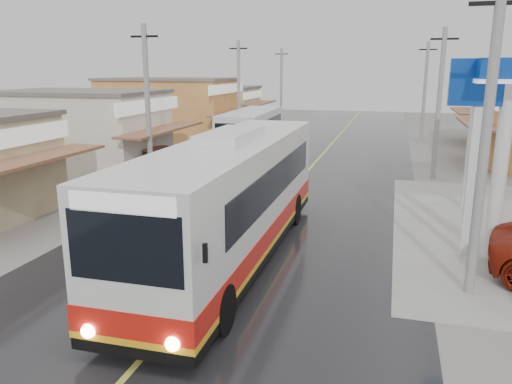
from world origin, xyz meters
TOP-DOWN VIEW (x-y plane):
  - ground at (0.00, 0.00)m, footprint 120.00×120.00m
  - road at (0.00, 15.00)m, footprint 12.00×90.00m
  - centre_line at (0.00, 15.00)m, footprint 0.15×90.00m
  - shopfronts_left at (-13.00, 18.00)m, footprint 11.00×44.00m
  - utility_poles_left at (-7.00, 16.00)m, footprint 1.60×50.00m
  - utility_poles_right at (7.00, 15.00)m, footprint 1.60×36.00m
  - coach_bus at (0.05, 0.77)m, footprint 3.06×13.07m
  - second_bus at (-4.50, 18.90)m, footprint 2.96×9.59m
  - cyclist at (-3.02, 4.39)m, footprint 1.35×2.18m
  - tricycle_near at (-7.94, 11.76)m, footprint 1.87×2.36m
  - tyre_stack at (-5.67, 4.40)m, footprint 0.78×0.78m

SIDE VIEW (x-z plane):
  - ground at x=0.00m, z-range 0.00..0.00m
  - shopfronts_left at x=-13.00m, z-range -2.60..2.60m
  - utility_poles_left at x=-7.00m, z-range -4.00..4.00m
  - utility_poles_right at x=7.00m, z-range -4.00..4.00m
  - road at x=0.00m, z-range 0.00..0.02m
  - centre_line at x=0.00m, z-range 0.02..0.03m
  - tyre_stack at x=-5.67m, z-range 0.00..0.40m
  - cyclist at x=-3.02m, z-range -0.38..1.84m
  - tricycle_near at x=-7.94m, z-range 0.11..1.69m
  - second_bus at x=-4.50m, z-range 0.12..3.27m
  - coach_bus at x=0.05m, z-range -0.07..4.00m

